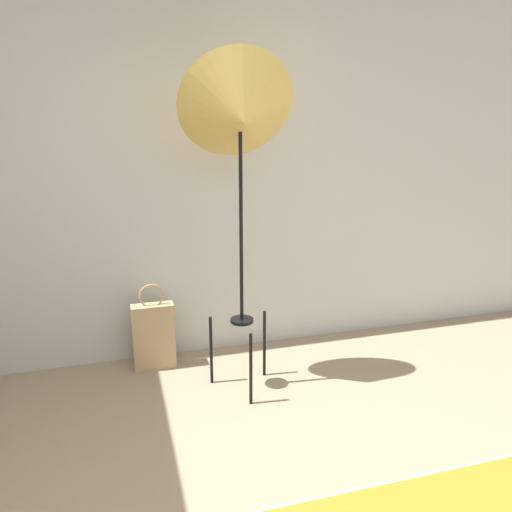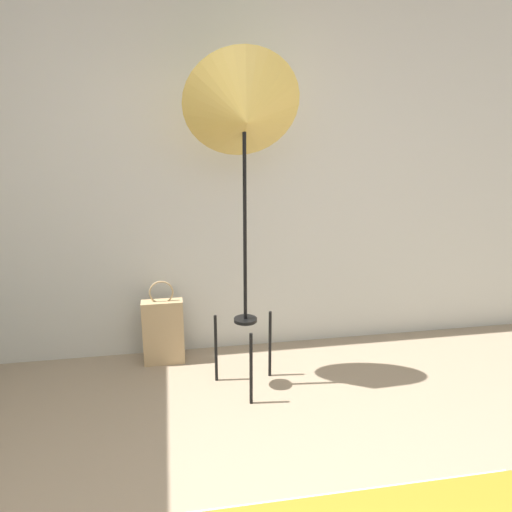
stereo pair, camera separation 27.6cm
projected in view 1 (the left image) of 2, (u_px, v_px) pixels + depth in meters
The scene contains 3 objects.
wall_back at pixel (197, 174), 3.40m from camera, with size 8.00×0.05×2.60m.
photo_umbrella at pixel (240, 116), 2.77m from camera, with size 0.68×0.51×2.05m.
tote_bag at pixel (154, 335), 3.41m from camera, with size 0.28×0.11×0.61m.
Camera 1 is at (-0.56, -0.88, 1.68)m, focal length 35.00 mm.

